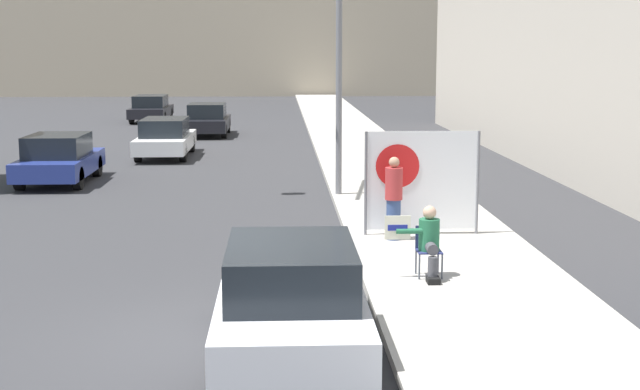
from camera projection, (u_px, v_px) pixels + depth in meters
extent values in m
plane|color=#303033|center=(209.00, 341.00, 11.82)|extent=(160.00, 160.00, 0.00)
cube|color=#A8A399|center=(381.00, 175.00, 26.78)|extent=(3.43, 90.00, 0.15)
cylinder|color=#474C56|center=(419.00, 267.00, 14.37)|extent=(0.03, 0.03, 0.41)
cylinder|color=#474C56|center=(442.00, 267.00, 14.39)|extent=(0.03, 0.03, 0.41)
cylinder|color=#474C56|center=(416.00, 262.00, 14.73)|extent=(0.03, 0.03, 0.41)
cylinder|color=#474C56|center=(438.00, 261.00, 14.75)|extent=(0.03, 0.03, 0.41)
cube|color=navy|center=(429.00, 251.00, 14.53)|extent=(0.40, 0.40, 0.02)
cube|color=navy|center=(427.00, 237.00, 14.68)|extent=(0.40, 0.02, 0.38)
cylinder|color=#424247|center=(431.00, 247.00, 14.35)|extent=(0.18, 0.42, 0.18)
cylinder|color=#424247|center=(433.00, 270.00, 14.20)|extent=(0.16, 0.16, 0.41)
cube|color=black|center=(433.00, 280.00, 14.16)|extent=(0.20, 0.28, 0.10)
cylinder|color=#236642|center=(429.00, 235.00, 14.51)|extent=(0.34, 0.34, 0.52)
sphere|color=tan|center=(430.00, 212.00, 14.45)|extent=(0.22, 0.22, 0.22)
cylinder|color=#236642|center=(410.00, 231.00, 14.40)|extent=(0.45, 0.09, 0.09)
cube|color=#EAE5C6|center=(398.00, 228.00, 14.38)|extent=(0.42, 0.02, 0.39)
cube|color=navy|center=(398.00, 228.00, 14.37)|extent=(0.32, 0.01, 0.09)
cylinder|color=#334775|center=(393.00, 219.00, 17.35)|extent=(0.28, 0.28, 0.79)
cylinder|color=#B23333|center=(394.00, 184.00, 17.24)|extent=(0.34, 0.34, 0.63)
sphere|color=tan|center=(394.00, 162.00, 17.17)|extent=(0.21, 0.21, 0.21)
cylinder|color=slate|center=(366.00, 183.00, 17.69)|extent=(0.06, 0.06, 2.08)
cylinder|color=slate|center=(478.00, 183.00, 17.79)|extent=(0.06, 0.06, 2.08)
cube|color=white|center=(422.00, 181.00, 17.73)|extent=(2.25, 0.02, 1.98)
cylinder|color=red|center=(398.00, 166.00, 17.64)|extent=(0.87, 0.01, 0.87)
cylinder|color=slate|center=(339.00, 73.00, 22.33)|extent=(0.16, 0.16, 6.17)
cube|color=silver|center=(291.00, 311.00, 11.35)|extent=(1.84, 4.29, 0.54)
cube|color=black|center=(291.00, 269.00, 11.09)|extent=(1.58, 2.23, 0.63)
cylinder|color=black|center=(233.00, 299.00, 12.66)|extent=(0.22, 0.64, 0.64)
cylinder|color=black|center=(346.00, 298.00, 12.73)|extent=(0.22, 0.64, 0.64)
cylinder|color=black|center=(221.00, 365.00, 10.04)|extent=(0.22, 0.64, 0.64)
cylinder|color=black|center=(364.00, 362.00, 10.11)|extent=(0.22, 0.64, 0.64)
cube|color=navy|center=(60.00, 165.00, 25.60)|extent=(1.80, 4.19, 0.52)
cube|color=black|center=(57.00, 145.00, 25.34)|extent=(1.55, 2.18, 0.62)
cylinder|color=black|center=(44.00, 166.00, 26.88)|extent=(0.22, 0.64, 0.64)
cylinder|color=black|center=(97.00, 166.00, 26.95)|extent=(0.22, 0.64, 0.64)
cylinder|color=black|center=(20.00, 179.00, 24.32)|extent=(0.22, 0.64, 0.64)
cylinder|color=black|center=(78.00, 178.00, 24.39)|extent=(0.22, 0.64, 0.64)
cube|color=white|center=(166.00, 142.00, 31.75)|extent=(1.75, 4.75, 0.51)
cube|color=black|center=(165.00, 127.00, 31.48)|extent=(1.50, 2.47, 0.61)
cylinder|color=black|center=(150.00, 144.00, 33.20)|extent=(0.22, 0.64, 0.64)
cylinder|color=black|center=(191.00, 143.00, 33.27)|extent=(0.22, 0.64, 0.64)
cylinder|color=black|center=(138.00, 153.00, 30.30)|extent=(0.22, 0.64, 0.64)
cylinder|color=black|center=(183.00, 153.00, 30.37)|extent=(0.22, 0.64, 0.64)
cube|color=black|center=(208.00, 123.00, 39.44)|extent=(1.82, 4.31, 0.53)
cube|color=black|center=(207.00, 111.00, 39.17)|extent=(1.56, 2.24, 0.63)
cylinder|color=black|center=(193.00, 126.00, 40.75)|extent=(0.22, 0.64, 0.64)
cylinder|color=black|center=(228.00, 126.00, 40.83)|extent=(0.22, 0.64, 0.64)
cylinder|color=black|center=(187.00, 131.00, 38.12)|extent=(0.22, 0.64, 0.64)
cylinder|color=black|center=(224.00, 131.00, 38.19)|extent=(0.22, 0.64, 0.64)
cube|color=black|center=(151.00, 111.00, 47.08)|extent=(1.84, 4.71, 0.50)
cube|color=black|center=(150.00, 101.00, 46.81)|extent=(1.58, 2.45, 0.61)
cylinder|color=black|center=(140.00, 113.00, 48.52)|extent=(0.22, 0.64, 0.64)
cylinder|color=black|center=(170.00, 113.00, 48.59)|extent=(0.22, 0.64, 0.64)
cylinder|color=black|center=(132.00, 118.00, 45.64)|extent=(0.22, 0.64, 0.64)
cylinder|color=black|center=(163.00, 117.00, 45.71)|extent=(0.22, 0.64, 0.64)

